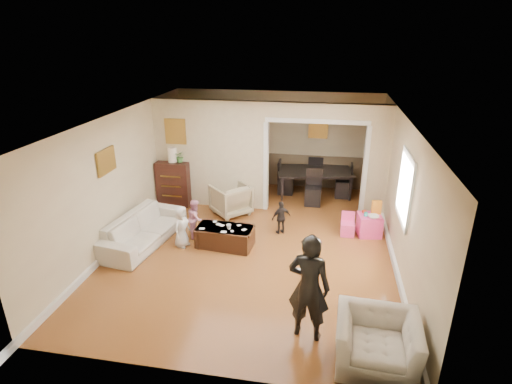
% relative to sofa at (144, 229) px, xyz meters
% --- Properties ---
extents(floor, '(7.00, 7.00, 0.00)m').
position_rel_sofa_xyz_m(floor, '(2.23, 0.38, -0.31)').
color(floor, '#A65F2B').
rests_on(floor, ground).
extents(partition_left, '(2.75, 0.18, 2.60)m').
position_rel_sofa_xyz_m(partition_left, '(0.85, 2.18, 0.99)').
color(partition_left, beige).
rests_on(partition_left, ground).
extents(partition_right, '(0.55, 0.18, 2.60)m').
position_rel_sofa_xyz_m(partition_right, '(4.70, 2.18, 0.99)').
color(partition_right, beige).
rests_on(partition_right, ground).
extents(partition_header, '(2.22, 0.18, 0.35)m').
position_rel_sofa_xyz_m(partition_header, '(3.33, 2.18, 2.12)').
color(partition_header, beige).
rests_on(partition_header, partition_right).
extents(window_pane, '(0.03, 0.95, 1.10)m').
position_rel_sofa_xyz_m(window_pane, '(4.96, -0.02, 1.24)').
color(window_pane, white).
rests_on(window_pane, ground).
extents(framed_art_partition, '(0.45, 0.03, 0.55)m').
position_rel_sofa_xyz_m(framed_art_partition, '(0.03, 2.08, 1.54)').
color(framed_art_partition, brown).
rests_on(framed_art_partition, partition_left).
extents(framed_art_sofa_wall, '(0.03, 0.55, 0.40)m').
position_rel_sofa_xyz_m(framed_art_sofa_wall, '(-0.48, -0.22, 1.49)').
color(framed_art_sofa_wall, brown).
extents(framed_art_alcove, '(0.45, 0.03, 0.55)m').
position_rel_sofa_xyz_m(framed_art_alcove, '(3.33, 3.82, 1.39)').
color(framed_art_alcove, brown).
extents(sofa, '(1.13, 2.21, 0.62)m').
position_rel_sofa_xyz_m(sofa, '(0.00, 0.00, 0.00)').
color(sofa, beige).
rests_on(sofa, ground).
extents(armchair_back, '(1.12, 1.12, 0.73)m').
position_rel_sofa_xyz_m(armchair_back, '(1.42, 1.70, 0.06)').
color(armchair_back, tan).
rests_on(armchair_back, ground).
extents(armchair_front, '(1.10, 0.97, 0.68)m').
position_rel_sofa_xyz_m(armchair_front, '(4.36, -2.53, 0.03)').
color(armchair_front, beige).
rests_on(armchair_front, ground).
extents(dresser, '(0.80, 0.45, 1.11)m').
position_rel_sofa_xyz_m(dresser, '(-0.08, 2.04, 0.25)').
color(dresser, black).
rests_on(dresser, ground).
extents(table_lamp, '(0.22, 0.22, 0.36)m').
position_rel_sofa_xyz_m(table_lamp, '(-0.08, 2.04, 0.98)').
color(table_lamp, '#FDE8CE').
rests_on(table_lamp, dresser).
extents(potted_plant, '(0.27, 0.23, 0.29)m').
position_rel_sofa_xyz_m(potted_plant, '(0.12, 2.04, 0.95)').
color(potted_plant, '#437935').
rests_on(potted_plant, dresser).
extents(coffee_table, '(1.17, 0.67, 0.42)m').
position_rel_sofa_xyz_m(coffee_table, '(1.66, 0.16, -0.10)').
color(coffee_table, '#3B2012').
rests_on(coffee_table, ground).
extents(coffee_cup, '(0.11, 0.11, 0.09)m').
position_rel_sofa_xyz_m(coffee_cup, '(1.76, 0.11, 0.16)').
color(coffee_cup, white).
rests_on(coffee_cup, coffee_table).
extents(play_table, '(0.53, 0.53, 0.45)m').
position_rel_sofa_xyz_m(play_table, '(4.57, 1.17, -0.08)').
color(play_table, '#FA4197').
rests_on(play_table, ground).
extents(cereal_box, '(0.21, 0.10, 0.30)m').
position_rel_sofa_xyz_m(cereal_box, '(4.69, 1.27, 0.29)').
color(cereal_box, yellow).
rests_on(cereal_box, play_table).
extents(cyan_cup, '(0.08, 0.08, 0.08)m').
position_rel_sofa_xyz_m(cyan_cup, '(4.47, 1.12, 0.18)').
color(cyan_cup, '#24B6A9').
rests_on(cyan_cup, play_table).
extents(toy_block, '(0.10, 0.09, 0.05)m').
position_rel_sofa_xyz_m(toy_block, '(4.45, 1.29, 0.17)').
color(toy_block, '#B72C16').
rests_on(toy_block, play_table).
extents(play_bowl, '(0.26, 0.26, 0.06)m').
position_rel_sofa_xyz_m(play_bowl, '(4.62, 1.05, 0.17)').
color(play_bowl, white).
rests_on(play_bowl, play_table).
extents(dining_table, '(2.08, 1.38, 0.68)m').
position_rel_sofa_xyz_m(dining_table, '(3.31, 3.24, 0.03)').
color(dining_table, black).
rests_on(dining_table, ground).
extents(adult_person, '(0.65, 0.49, 1.62)m').
position_rel_sofa_xyz_m(adult_person, '(3.44, -2.16, 0.50)').
color(adult_person, black).
rests_on(adult_person, ground).
extents(child_kneel_a, '(0.38, 0.48, 0.86)m').
position_rel_sofa_xyz_m(child_kneel_a, '(0.81, 0.01, 0.12)').
color(child_kneel_a, silver).
rests_on(child_kneel_a, ground).
extents(child_kneel_b, '(0.41, 0.47, 0.84)m').
position_rel_sofa_xyz_m(child_kneel_b, '(0.96, 0.46, 0.11)').
color(child_kneel_b, pink).
rests_on(child_kneel_b, ground).
extents(child_toddler, '(0.46, 0.39, 0.74)m').
position_rel_sofa_xyz_m(child_toddler, '(2.71, 0.91, 0.06)').
color(child_toddler, black).
rests_on(child_toddler, ground).
extents(craft_papers, '(0.95, 0.51, 0.00)m').
position_rel_sofa_xyz_m(craft_papers, '(1.64, 0.15, 0.11)').
color(craft_papers, white).
rests_on(craft_papers, coffee_table).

